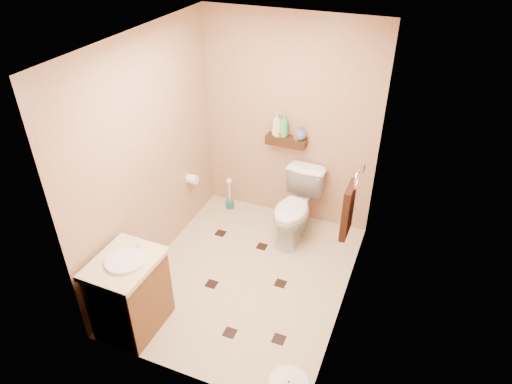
% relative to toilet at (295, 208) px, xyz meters
% --- Properties ---
extents(ground, '(2.50, 2.50, 0.00)m').
position_rel_toilet_xyz_m(ground, '(-0.25, -0.83, -0.39)').
color(ground, '#C3B68E').
rests_on(ground, ground).
extents(wall_back, '(2.00, 0.04, 2.40)m').
position_rel_toilet_xyz_m(wall_back, '(-0.25, 0.42, 0.81)').
color(wall_back, tan).
rests_on(wall_back, ground).
extents(wall_front, '(2.00, 0.04, 2.40)m').
position_rel_toilet_xyz_m(wall_front, '(-0.25, -2.08, 0.81)').
color(wall_front, tan).
rests_on(wall_front, ground).
extents(wall_left, '(0.04, 2.50, 2.40)m').
position_rel_toilet_xyz_m(wall_left, '(-1.25, -0.83, 0.81)').
color(wall_left, tan).
rests_on(wall_left, ground).
extents(wall_right, '(0.04, 2.50, 2.40)m').
position_rel_toilet_xyz_m(wall_right, '(0.75, -0.83, 0.81)').
color(wall_right, tan).
rests_on(wall_right, ground).
extents(ceiling, '(2.00, 2.50, 0.02)m').
position_rel_toilet_xyz_m(ceiling, '(-0.25, -0.83, 2.01)').
color(ceiling, white).
rests_on(ceiling, wall_back).
extents(wall_shelf, '(0.46, 0.14, 0.10)m').
position_rel_toilet_xyz_m(wall_shelf, '(-0.25, 0.34, 0.63)').
color(wall_shelf, '#371E0F').
rests_on(wall_shelf, wall_back).
extents(floor_accents, '(1.25, 1.38, 0.01)m').
position_rel_toilet_xyz_m(floor_accents, '(-0.21, -0.91, -0.39)').
color(floor_accents, black).
rests_on(floor_accents, ground).
extents(toilet, '(0.47, 0.78, 0.78)m').
position_rel_toilet_xyz_m(toilet, '(0.00, 0.00, 0.00)').
color(toilet, white).
rests_on(toilet, ground).
extents(vanity, '(0.52, 0.63, 0.88)m').
position_rel_toilet_xyz_m(vanity, '(-0.95, -1.78, 0.00)').
color(vanity, brown).
rests_on(vanity, ground).
extents(bathroom_scale, '(0.41, 0.41, 0.07)m').
position_rel_toilet_xyz_m(bathroom_scale, '(0.56, -1.87, -0.36)').
color(bathroom_scale, white).
rests_on(bathroom_scale, ground).
extents(toilet_brush, '(0.10, 0.10, 0.43)m').
position_rel_toilet_xyz_m(toilet_brush, '(-0.93, 0.24, -0.24)').
color(toilet_brush, '#1A6A5F').
rests_on(toilet_brush, ground).
extents(towel_ring, '(0.12, 0.30, 0.76)m').
position_rel_toilet_xyz_m(towel_ring, '(0.67, -0.58, 0.56)').
color(towel_ring, silver).
rests_on(towel_ring, wall_right).
extents(toilet_paper, '(0.12, 0.11, 0.12)m').
position_rel_toilet_xyz_m(toilet_paper, '(-1.19, -0.18, 0.21)').
color(toilet_paper, white).
rests_on(toilet_paper, wall_left).
extents(bottle_a, '(0.15, 0.15, 0.27)m').
position_rel_toilet_xyz_m(bottle_a, '(-0.37, 0.34, 0.82)').
color(bottle_a, beige).
rests_on(bottle_a, wall_shelf).
extents(bottle_b, '(0.11, 0.11, 0.18)m').
position_rel_toilet_xyz_m(bottle_b, '(-0.35, 0.34, 0.77)').
color(bottle_b, '#F7F334').
rests_on(bottle_b, wall_shelf).
extents(bottle_c, '(0.11, 0.11, 0.13)m').
position_rel_toilet_xyz_m(bottle_c, '(-0.29, 0.34, 0.74)').
color(bottle_c, red).
rests_on(bottle_c, wall_shelf).
extents(bottle_d, '(0.13, 0.13, 0.26)m').
position_rel_toilet_xyz_m(bottle_d, '(-0.28, 0.34, 0.81)').
color(bottle_d, '#3AAF67').
rests_on(bottle_d, wall_shelf).
extents(bottle_e, '(0.10, 0.10, 0.16)m').
position_rel_toilet_xyz_m(bottle_e, '(-0.12, 0.34, 0.76)').
color(bottle_e, '#C96243').
rests_on(bottle_e, wall_shelf).
extents(bottle_f, '(0.17, 0.17, 0.16)m').
position_rel_toilet_xyz_m(bottle_f, '(-0.09, 0.34, 0.76)').
color(bottle_f, '#435EA7').
rests_on(bottle_f, wall_shelf).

